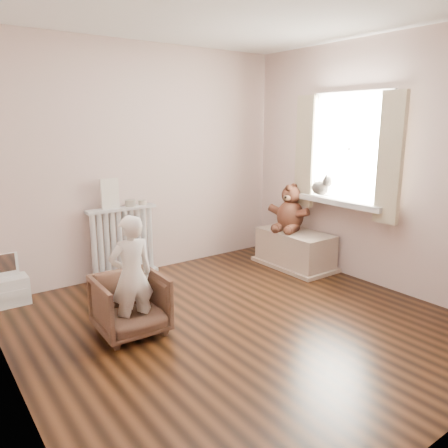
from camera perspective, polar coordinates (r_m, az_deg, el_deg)
floor at (r=3.97m, az=2.12°, el=-12.83°), size 3.60×3.60×0.01m
ceiling at (r=3.67m, az=2.51°, el=26.70°), size 3.60×3.60×0.01m
back_wall at (r=5.12m, az=-10.40°, el=8.05°), size 3.60×0.02×2.60m
right_wall at (r=4.91m, az=19.16°, el=7.32°), size 0.02×3.60×2.60m
window at (r=5.05m, az=16.21°, el=9.38°), size 0.03×0.90×1.10m
window_sill at (r=5.04m, az=15.16°, el=2.79°), size 0.22×1.10×0.06m
curtain_left at (r=4.63m, az=20.91°, el=7.98°), size 0.06×0.26×1.30m
curtain_right at (r=5.34m, az=10.56°, el=9.21°), size 0.06×0.26×1.30m
radiator at (r=5.03m, az=-13.03°, el=-2.72°), size 0.78×0.15×0.83m
paper_doll at (r=4.86m, az=-14.66°, el=3.87°), size 0.20×0.02×0.33m
tin_a at (r=4.97m, az=-12.13°, el=2.68°), size 0.11×0.11×0.07m
tin_b at (r=5.03m, az=-10.60°, el=2.78°), size 0.09×0.09×0.05m
toy_vanity at (r=4.73m, az=-26.25°, el=-6.28°), size 0.32×0.23×0.51m
armchair at (r=3.79m, az=-12.11°, el=-10.27°), size 0.56×0.58×0.51m
child at (r=3.64m, az=-11.99°, el=-6.63°), size 0.38×0.25×1.01m
toy_bench at (r=5.44m, az=9.24°, el=-3.42°), size 0.49×0.93×0.44m
teddy_bear at (r=5.41m, az=8.67°, el=1.63°), size 0.55×0.49×0.56m
plush_cat at (r=5.21m, az=12.54°, el=4.71°), size 0.24×0.33×0.25m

